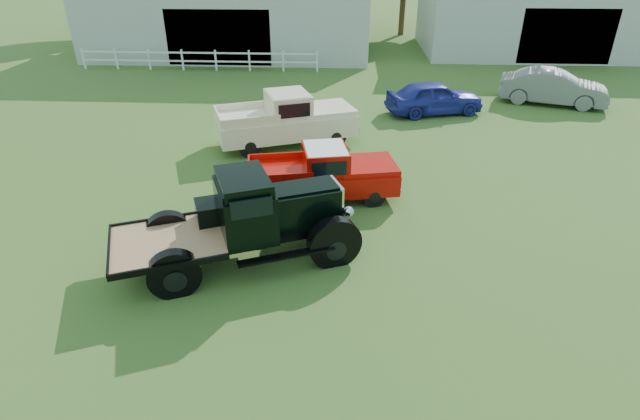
# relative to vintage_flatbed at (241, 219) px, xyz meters

# --- Properties ---
(ground) EXTENTS (120.00, 120.00, 0.00)m
(ground) POSITION_rel_vintage_flatbed_xyz_m (1.63, -0.49, -1.13)
(ground) COLOR #496A2C
(shed_left) EXTENTS (18.80, 10.20, 5.60)m
(shed_left) POSITION_rel_vintage_flatbed_xyz_m (-5.37, 25.51, 1.67)
(shed_left) COLOR #B4B5A9
(shed_left) RESTS_ON ground
(shed_right) EXTENTS (16.80, 9.20, 5.20)m
(shed_right) POSITION_rel_vintage_flatbed_xyz_m (15.63, 26.51, 1.47)
(shed_right) COLOR #B4B5A9
(shed_right) RESTS_ON ground
(fence_rail) EXTENTS (14.20, 0.16, 1.20)m
(fence_rail) POSITION_rel_vintage_flatbed_xyz_m (-6.37, 19.51, -0.53)
(fence_rail) COLOR white
(fence_rail) RESTS_ON ground
(vintage_flatbed) EXTENTS (6.13, 4.23, 2.26)m
(vintage_flatbed) POSITION_rel_vintage_flatbed_xyz_m (0.00, 0.00, 0.00)
(vintage_flatbed) COLOR black
(vintage_flatbed) RESTS_ON ground
(red_pickup) EXTENTS (4.81, 2.59, 1.66)m
(red_pickup) POSITION_rel_vintage_flatbed_xyz_m (1.75, 3.39, -0.30)
(red_pickup) COLOR #C10D06
(red_pickup) RESTS_ON ground
(white_pickup) EXTENTS (5.72, 3.84, 1.96)m
(white_pickup) POSITION_rel_vintage_flatbed_xyz_m (0.15, 7.83, -0.15)
(white_pickup) COLOR beige
(white_pickup) RESTS_ON ground
(misc_car_blue) EXTENTS (4.57, 2.78, 1.45)m
(misc_car_blue) POSITION_rel_vintage_flatbed_xyz_m (6.31, 11.98, -0.40)
(misc_car_blue) COLOR navy
(misc_car_blue) RESTS_ON ground
(misc_car_grey) EXTENTS (5.06, 3.09, 1.58)m
(misc_car_grey) POSITION_rel_vintage_flatbed_xyz_m (12.10, 13.75, -0.34)
(misc_car_grey) COLOR slate
(misc_car_grey) RESTS_ON ground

